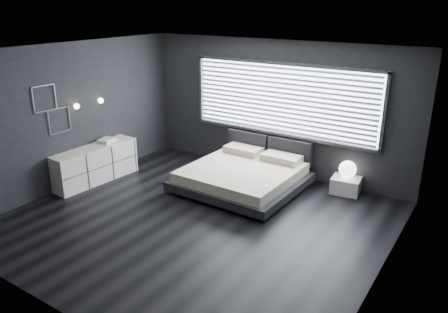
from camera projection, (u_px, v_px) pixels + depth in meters
The scene contains 12 objects.
room at pixel (195, 142), 6.94m from camera, with size 6.04×6.00×2.80m.
window at pixel (282, 100), 8.88m from camera, with size 4.14×0.09×1.52m.
headboard at pixel (268, 147), 9.32m from camera, with size 1.96×0.16×0.52m.
sconce_near at pixel (76, 106), 8.41m from camera, with size 0.18×0.11×0.11m.
sconce_far at pixel (101, 101), 8.88m from camera, with size 0.18×0.11×0.11m.
wall_art_upper at pixel (45, 98), 7.90m from camera, with size 0.01×0.48×0.48m.
wall_art_lower at pixel (60, 121), 8.25m from camera, with size 0.01×0.48×0.48m.
bed at pixel (243, 176), 8.60m from camera, with size 2.26×2.16×0.58m.
nightstand at pixel (346, 185), 8.43m from camera, with size 0.53×0.44×0.31m, color white.
orb_lamp at pixel (348, 169), 8.35m from camera, with size 0.33×0.33×0.33m, color white.
dresser at pixel (95, 164), 8.93m from camera, with size 0.64×1.87×0.74m.
book_stack at pixel (107, 140), 9.09m from camera, with size 0.34×0.42×0.08m.
Camera 1 is at (4.03, -5.26, 3.54)m, focal length 35.00 mm.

